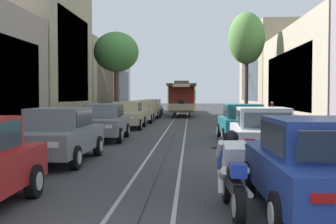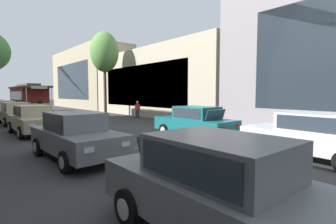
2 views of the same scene
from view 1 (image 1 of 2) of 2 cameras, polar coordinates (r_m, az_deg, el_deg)
ground_plane at (r=26.76m, az=1.24°, el=-2.00°), size 160.00×160.00×0.00m
trolley_track_rails at (r=30.37m, az=1.44°, el=-1.49°), size 1.14×64.25×0.01m
building_facade_left at (r=31.23m, az=-17.02°, el=6.21°), size 5.85×55.95×10.55m
building_facade_right at (r=33.69m, az=18.87°, el=5.89°), size 5.89×55.95×9.16m
parked_car_grey_second_left at (r=13.15m, az=-14.19°, el=-2.90°), size 2.03×4.37×1.58m
parked_car_grey_mid_left at (r=19.16m, az=-8.49°, el=-1.28°), size 2.11×4.41×1.58m
parked_car_beige_fourth_left at (r=25.70m, az=-5.39°, el=-0.39°), size 2.04×4.38×1.58m
parked_car_beige_fifth_left at (r=31.39m, az=-3.72°, el=0.08°), size 2.09×4.40×1.58m
parked_car_beige_sixth_left at (r=37.27m, az=-2.58°, el=0.41°), size 2.02×4.37×1.58m
parked_car_white_far_left at (r=43.95m, az=-1.99°, el=0.68°), size 2.11×4.41×1.58m
parked_car_blue_near_right at (r=7.60m, az=18.81°, el=-6.63°), size 2.05×4.38×1.58m
parked_car_white_second_right at (r=13.75m, az=12.26°, el=-2.66°), size 2.15×4.42×1.58m
parked_car_teal_mid_right at (r=19.08m, az=9.74°, el=-1.30°), size 2.02×4.37×1.58m
street_tree_kerb_left_second at (r=31.98m, az=-6.82°, el=7.77°), size 3.25×3.53×6.57m
street_tree_kerb_right_second at (r=33.35m, az=10.30°, el=9.44°), size 2.72×2.66×8.18m
cable_car_trolley at (r=41.49m, az=1.85°, el=1.78°), size 2.63×9.15×3.28m
motorcycle_with_rider at (r=7.31m, az=8.40°, el=-8.09°), size 0.56×1.99×1.37m
pedestrian_on_right_pavement at (r=29.47m, az=13.52°, el=0.02°), size 0.55×0.41×1.55m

